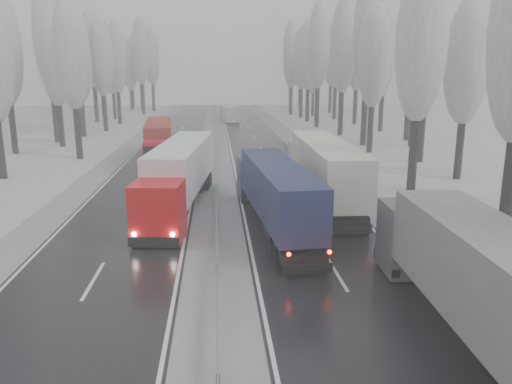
{
  "coord_description": "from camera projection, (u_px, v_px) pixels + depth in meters",
  "views": [
    {
      "loc": [
        0.08,
        -8.21,
        8.63
      ],
      "look_at": [
        2.21,
        18.48,
        2.2
      ],
      "focal_mm": 35.0,
      "sensor_mm": 36.0,
      "label": 1
    }
  ],
  "objects": [
    {
      "name": "carriageway_right",
      "position": [
        283.0,
        184.0,
        39.45
      ],
      "size": [
        7.5,
        200.0,
        0.03
      ],
      "primitive_type": "cube",
      "color": "black",
      "rests_on": "ground"
    },
    {
      "name": "carriageway_left",
      "position": [
        148.0,
        187.0,
        38.64
      ],
      "size": [
        7.5,
        200.0,
        0.03
      ],
      "primitive_type": "cube",
      "color": "black",
      "rests_on": "ground"
    },
    {
      "name": "median_slush",
      "position": [
        216.0,
        185.0,
        39.04
      ],
      "size": [
        3.0,
        200.0,
        0.04
      ],
      "primitive_type": "cube",
      "color": "#95979C",
      "rests_on": "ground"
    },
    {
      "name": "shoulder_right",
      "position": [
        344.0,
        183.0,
        39.83
      ],
      "size": [
        2.4,
        200.0,
        0.04
      ],
      "primitive_type": "cube",
      "color": "#95979C",
      "rests_on": "ground"
    },
    {
      "name": "shoulder_left",
      "position": [
        83.0,
        188.0,
        38.25
      ],
      "size": [
        2.4,
        200.0,
        0.04
      ],
      "primitive_type": "cube",
      "color": "#95979C",
      "rests_on": "ground"
    },
    {
      "name": "median_guardrail",
      "position": [
        216.0,
        178.0,
        38.9
      ],
      "size": [
        0.12,
        200.0,
        0.76
      ],
      "color": "slate",
      "rests_on": "ground"
    },
    {
      "name": "tree_18",
      "position": [
        422.0,
        42.0,
        34.8
      ],
      "size": [
        3.6,
        3.6,
        16.58
      ],
      "color": "black",
      "rests_on": "ground"
    },
    {
      "name": "tree_19",
      "position": [
        468.0,
        62.0,
        39.4
      ],
      "size": [
        3.6,
        3.6,
        14.57
      ],
      "color": "black",
      "rests_on": "ground"
    },
    {
      "name": "tree_20",
      "position": [
        421.0,
        54.0,
        43.07
      ],
      "size": [
        3.6,
        3.6,
        15.71
      ],
      "color": "black",
      "rests_on": "ground"
    },
    {
      "name": "tree_21",
      "position": [
        429.0,
        35.0,
        46.69
      ],
      "size": [
        3.6,
        3.6,
        18.62
      ],
      "color": "black",
      "rests_on": "ground"
    },
    {
      "name": "tree_22",
      "position": [
        374.0,
        57.0,
        53.1
      ],
      "size": [
        3.6,
        3.6,
        15.86
      ],
      "color": "black",
      "rests_on": "ground"
    },
    {
      "name": "tree_23",
      "position": [
        416.0,
        71.0,
        57.8
      ],
      "size": [
        3.6,
        3.6,
        13.55
      ],
      "color": "black",
      "rests_on": "ground"
    },
    {
      "name": "tree_24",
      "position": [
        368.0,
        32.0,
        57.73
      ],
      "size": [
        3.6,
        3.6,
        20.49
      ],
      "color": "black",
      "rests_on": "ground"
    },
    {
      "name": "tree_25",
      "position": [
        413.0,
        40.0,
        62.3
      ],
      "size": [
        3.6,
        3.6,
        19.44
      ],
      "color": "black",
      "rests_on": "ground"
    },
    {
      "name": "tree_26",
      "position": [
        343.0,
        46.0,
        67.89
      ],
      "size": [
        3.6,
        3.6,
        18.78
      ],
      "color": "black",
      "rests_on": "ground"
    },
    {
      "name": "tree_27",
      "position": [
        384.0,
        53.0,
        72.5
      ],
      "size": [
        3.6,
        3.6,
        17.62
      ],
      "color": "black",
      "rests_on": "ground"
    },
    {
      "name": "tree_28",
      "position": [
        319.0,
        46.0,
        78.03
      ],
      "size": [
        3.6,
        3.6,
        19.62
      ],
      "color": "black",
      "rests_on": "ground"
    },
    {
      "name": "tree_29",
      "position": [
        357.0,
        54.0,
        82.7
      ],
      "size": [
        3.6,
        3.6,
        18.11
      ],
      "color": "black",
      "rests_on": "ground"
    },
    {
      "name": "tree_30",
      "position": [
        309.0,
        56.0,
        87.75
      ],
      "size": [
        3.6,
        3.6,
        17.86
      ],
      "color": "black",
      "rests_on": "ground"
    },
    {
      "name": "tree_31",
      "position": [
        336.0,
        54.0,
        91.98
      ],
      "size": [
        3.6,
        3.6,
        18.58
      ],
      "color": "black",
      "rests_on": "ground"
    },
    {
      "name": "tree_32",
      "position": [
        302.0,
        59.0,
        95.12
      ],
      "size": [
        3.6,
        3.6,
        17.33
      ],
      "color": "black",
      "rests_on": "ground"
    },
    {
      "name": "tree_33",
      "position": [
        314.0,
        69.0,
        99.68
      ],
      "size": [
        3.6,
        3.6,
        14.33
      ],
      "color": "black",
      "rests_on": "ground"
    },
    {
      "name": "tree_34",
      "position": [
        292.0,
        59.0,
        101.89
      ],
      "size": [
        3.6,
        3.6,
        17.63
      ],
      "color": "black",
      "rests_on": "ground"
    },
    {
      "name": "tree_35",
      "position": [
        332.0,
        57.0,
        106.39
      ],
      "size": [
        3.6,
        3.6,
        18.25
      ],
      "color": "black",
      "rests_on": "ground"
    },
    {
      "name": "tree_36",
      "position": [
        291.0,
        52.0,
        111.14
      ],
      "size": [
        3.6,
        3.6,
        20.23
      ],
      "color": "black",
      "rests_on": "ground"
    },
    {
      "name": "tree_37",
      "position": [
        318.0,
        64.0,
        116.14
      ],
      "size": [
        3.6,
        3.6,
        16.37
      ],
      "color": "black",
      "rests_on": "ground"
    },
    {
      "name": "tree_38",
      "position": [
        291.0,
        60.0,
        121.85
      ],
      "size": [
        3.6,
        3.6,
        17.97
      ],
      "color": "black",
      "rests_on": "ground"
    },
    {
      "name": "tree_39",
      "position": [
        300.0,
        65.0,
        126.21
      ],
      "size": [
        3.6,
        3.6,
        16.19
      ],
      "color": "black",
      "rests_on": "ground"
    },
    {
      "name": "tree_62",
      "position": [
        71.0,
        54.0,
        48.86
      ],
      "size": [
        3.6,
        3.6,
        16.04
      ],
      "color": "black",
      "rests_on": "ground"
    },
    {
      "name": "tree_63",
      "position": [
        4.0,
        50.0,
        51.99
      ],
      "size": [
        3.6,
        3.6,
        16.88
      ],
      "color": "black",
      "rests_on": "ground"
    },
    {
      "name": "tree_64",
      "position": [
        55.0,
        61.0,
        57.32
      ],
      "size": [
        3.6,
        3.6,
        15.42
      ],
      "color": "black",
      "rests_on": "ground"
    },
    {
      "name": "tree_65",
      "position": [
        48.0,
        39.0,
        60.46
      ],
      "size": [
        3.6,
        3.6,
        19.48
      ],
      "color": "black",
      "rests_on": "ground"
    },
    {
      "name": "tree_66",
      "position": [
        78.0,
        63.0,
        66.7
      ],
      "size": [
        3.6,
        3.6,
        15.23
      ],
      "color": "black",
      "rests_on": "ground"
    },
    {
      "name": "tree_67",
      "position": [
        75.0,
        55.0,
        70.19
      ],
      "size": [
        3.6,
        3.6,
        17.09
      ],
      "color": "black",
      "rests_on": "ground"
    },
    {
      "name": "tree_68",
      "position": [
        101.0,
        58.0,
        73.16
      ],
      "size": [
        3.6,
        3.6,
        16.65
      ],
      "color": "black",
      "rests_on": "ground"
    },
    {
      "name": "tree_69",
      "position": [
        74.0,
        47.0,
        76.26
      ],
      "size": [
        3.6,
        3.6,
        19.35
      ],
      "color": "black",
      "rests_on": "ground"
    },
    {
      "name": "tree_70",
      "position": [
        116.0,
        58.0,
        82.89
      ],
      "size": [
        3.6,
        3.6,
        17.09
      ],
      "color": "black",
      "rests_on": "ground"
    },
    {
      "name": "tree_71",
      "position": [
        92.0,
        49.0,
        86.02
      ],
      "size": [
        3.6,
        3.6,
        19.61
      ],
      "color": "black",
      "rests_on": "ground"
    },
    {
      "name": "tree_72",
      "position": [
        112.0,
        66.0,
        92.04
      ],
      "size": [
        3.6,
        3.6,
        15.11
      ],
      "color": "black",
      "rests_on": "ground"
    },
    {
      "name": "tree_73",
      "position": [
        100.0,
        59.0,
        95.38
      ],
      "size": [
        3.6,
        3.6,
        17.22
      ],
      "color": "black",
      "rests_on": "ground"
    },
    {
      "name": "tree_74",
      "position": [
        141.0,
        52.0,
        102.12
      ],
      "size": [
        3.6,
        3.6,
        19.68
      ],
      "color": "black",
      "rests_on": "ground"
    },
    {
      "name": "tree_75",
      "position": [
        100.0,
        56.0,
        105.45
      ],
      "size": [
        3.6,
        3.6,
        18.6
      ],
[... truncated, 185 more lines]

